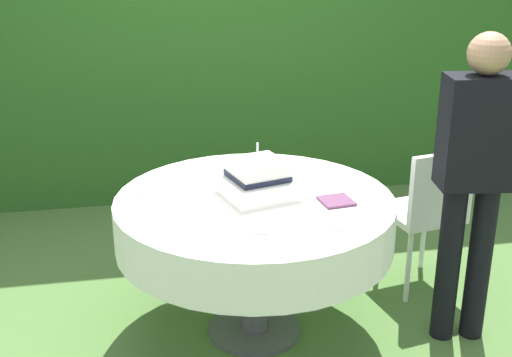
{
  "coord_description": "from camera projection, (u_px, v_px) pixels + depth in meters",
  "views": [
    {
      "loc": [
        -0.57,
        -3.1,
        2.07
      ],
      "look_at": [
        0.01,
        0.01,
        0.87
      ],
      "focal_mm": 47.89,
      "sensor_mm": 36.0,
      "label": 1
    }
  ],
  "objects": [
    {
      "name": "standing_person",
      "position": [
        475.0,
        171.0,
        3.32
      ],
      "size": [
        0.38,
        0.25,
        1.6
      ],
      "color": "black",
      "rests_on": "ground_plane"
    },
    {
      "name": "napkin_stack",
      "position": [
        336.0,
        201.0,
        3.35
      ],
      "size": [
        0.17,
        0.17,
        0.01
      ],
      "primitive_type": "cube",
      "rotation": [
        0.0,
        0.0,
        0.13
      ],
      "color": "#603856",
      "rests_on": "cake_table"
    },
    {
      "name": "serving_plate_near",
      "position": [
        263.0,
        227.0,
        3.07
      ],
      "size": [
        0.15,
        0.15,
        0.01
      ],
      "primitive_type": "cylinder",
      "color": "white",
      "rests_on": "cake_table"
    },
    {
      "name": "garden_chair",
      "position": [
        429.0,
        206.0,
        3.9
      ],
      "size": [
        0.47,
        0.47,
        0.89
      ],
      "color": "white",
      "rests_on": "ground_plane"
    },
    {
      "name": "foliage_hedge",
      "position": [
        202.0,
        27.0,
        5.28
      ],
      "size": [
        5.7,
        0.67,
        2.59
      ],
      "primitive_type": "cube",
      "color": "#28561E",
      "rests_on": "ground_plane"
    },
    {
      "name": "wedding_cake",
      "position": [
        258.0,
        180.0,
        3.41
      ],
      "size": [
        0.4,
        0.41,
        0.28
      ],
      "color": "white",
      "rests_on": "cake_table"
    },
    {
      "name": "cake_table",
      "position": [
        255.0,
        221.0,
        3.45
      ],
      "size": [
        1.41,
        1.41,
        0.77
      ],
      "color": "#4C4C51",
      "rests_on": "ground_plane"
    },
    {
      "name": "ground_plane",
      "position": [
        255.0,
        330.0,
        3.68
      ],
      "size": [
        20.0,
        20.0,
        0.0
      ],
      "primitive_type": "plane",
      "color": "#476B33"
    },
    {
      "name": "serving_plate_left",
      "position": [
        148.0,
        194.0,
        3.44
      ],
      "size": [
        0.14,
        0.14,
        0.01
      ],
      "primitive_type": "cylinder",
      "color": "white",
      "rests_on": "cake_table"
    },
    {
      "name": "serving_plate_far",
      "position": [
        337.0,
        225.0,
        3.09
      ],
      "size": [
        0.11,
        0.11,
        0.01
      ],
      "primitive_type": "cylinder",
      "color": "white",
      "rests_on": "cake_table"
    }
  ]
}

